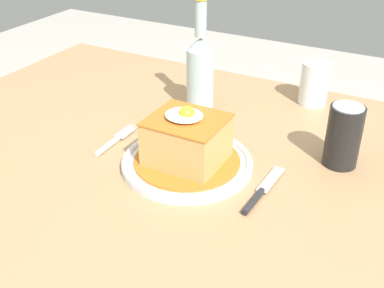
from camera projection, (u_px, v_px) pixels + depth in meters
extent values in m
cube|color=#A87F56|center=(188.00, 167.00, 0.98)|extent=(1.32, 0.93, 0.04)
cylinder|color=#A87F56|center=(96.00, 161.00, 1.70)|extent=(0.07, 0.07, 0.70)
cylinder|color=white|center=(187.00, 164.00, 0.94)|extent=(0.25, 0.25, 0.01)
torus|color=white|center=(187.00, 161.00, 0.94)|extent=(0.25, 0.25, 0.01)
cylinder|color=#C66B23|center=(187.00, 161.00, 0.94)|extent=(0.21, 0.21, 0.01)
cube|color=tan|center=(187.00, 140.00, 0.92)|extent=(0.14, 0.12, 0.08)
cube|color=#C66B23|center=(187.00, 120.00, 0.89)|extent=(0.14, 0.13, 0.00)
ellipsoid|color=white|center=(184.00, 115.00, 0.89)|extent=(0.07, 0.07, 0.01)
sphere|color=yellow|center=(187.00, 114.00, 0.89)|extent=(0.03, 0.03, 0.03)
cylinder|color=silver|center=(107.00, 146.00, 1.00)|extent=(0.01, 0.08, 0.01)
cube|color=silver|center=(125.00, 133.00, 1.05)|extent=(0.02, 0.05, 0.00)
cylinder|color=silver|center=(134.00, 129.00, 1.07)|extent=(0.00, 0.03, 0.00)
cylinder|color=silver|center=(131.00, 128.00, 1.07)|extent=(0.00, 0.03, 0.00)
cylinder|color=silver|center=(128.00, 127.00, 1.07)|extent=(0.00, 0.03, 0.00)
cylinder|color=#262628|center=(253.00, 201.00, 0.84)|extent=(0.01, 0.08, 0.01)
cube|color=silver|center=(272.00, 178.00, 0.90)|extent=(0.02, 0.09, 0.00)
cylinder|color=black|center=(344.00, 136.00, 0.92)|extent=(0.07, 0.07, 0.12)
cylinder|color=silver|center=(349.00, 107.00, 0.89)|extent=(0.06, 0.06, 0.00)
cylinder|color=#ADC6CC|center=(200.00, 81.00, 1.13)|extent=(0.06, 0.06, 0.15)
cone|color=#ADC6CC|center=(201.00, 44.00, 1.08)|extent=(0.06, 0.06, 0.03)
cylinder|color=#ADC6CC|center=(201.00, 18.00, 1.05)|extent=(0.03, 0.03, 0.08)
cylinder|color=#3F2314|center=(313.00, 93.00, 1.18)|extent=(0.06, 0.06, 0.06)
cylinder|color=silver|center=(314.00, 84.00, 1.17)|extent=(0.07, 0.07, 0.10)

